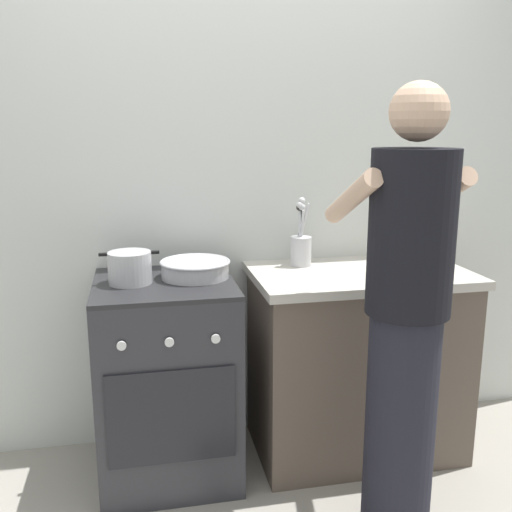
{
  "coord_description": "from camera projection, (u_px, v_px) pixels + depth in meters",
  "views": [
    {
      "loc": [
        -0.44,
        -2.26,
        1.55
      ],
      "look_at": [
        0.05,
        0.12,
        1.0
      ],
      "focal_mm": 40.08,
      "sensor_mm": 36.0,
      "label": 1
    }
  ],
  "objects": [
    {
      "name": "pot",
      "position": [
        130.0,
        268.0,
        2.42
      ],
      "size": [
        0.25,
        0.18,
        0.14
      ],
      "color": "#B2B2B7",
      "rests_on": "stove_range"
    },
    {
      "name": "mixing_bowl",
      "position": [
        195.0,
        268.0,
        2.52
      ],
      "size": [
        0.31,
        0.31,
        0.08
      ],
      "color": "#B7B7BC",
      "rests_on": "stove_range"
    },
    {
      "name": "stove_range",
      "position": [
        167.0,
        378.0,
        2.56
      ],
      "size": [
        0.6,
        0.62,
        0.9
      ],
      "color": "#2D2D33",
      "rests_on": "ground"
    },
    {
      "name": "spice_bottle",
      "position": [
        389.0,
        266.0,
        2.56
      ],
      "size": [
        0.04,
        0.04,
        0.09
      ],
      "color": "silver",
      "rests_on": "countertop"
    },
    {
      "name": "ground",
      "position": [
        251.0,
        477.0,
        2.59
      ],
      "size": [
        6.0,
        6.0,
        0.0
      ],
      "primitive_type": "plane",
      "color": "gray"
    },
    {
      "name": "person",
      "position": [
        405.0,
        323.0,
        2.06
      ],
      "size": [
        0.41,
        0.5,
        1.7
      ],
      "color": "black",
      "rests_on": "ground"
    },
    {
      "name": "utensil_crock",
      "position": [
        301.0,
        246.0,
        2.72
      ],
      "size": [
        0.1,
        0.1,
        0.33
      ],
      "color": "silver",
      "rests_on": "countertop"
    },
    {
      "name": "back_wall",
      "position": [
        270.0,
        189.0,
        2.83
      ],
      "size": [
        3.2,
        0.1,
        2.5
      ],
      "color": "silver",
      "rests_on": "ground"
    },
    {
      "name": "oil_bottle",
      "position": [
        411.0,
        253.0,
        2.6
      ],
      "size": [
        0.07,
        0.07,
        0.21
      ],
      "color": "gold",
      "rests_on": "countertop"
    },
    {
      "name": "countertop",
      "position": [
        357.0,
        361.0,
        2.74
      ],
      "size": [
        1.0,
        0.6,
        0.9
      ],
      "color": "brown",
      "rests_on": "ground"
    }
  ]
}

